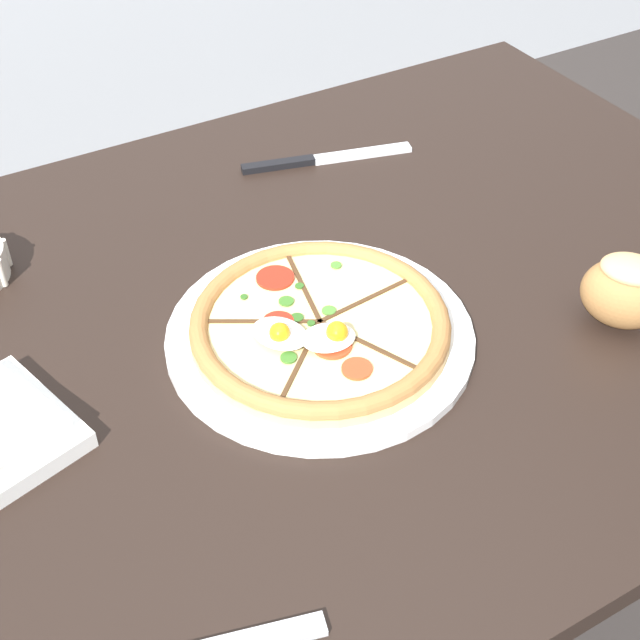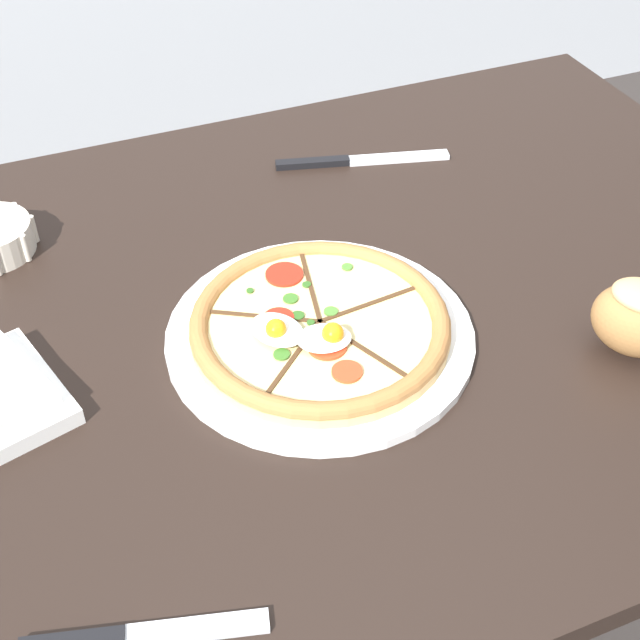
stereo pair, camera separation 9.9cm
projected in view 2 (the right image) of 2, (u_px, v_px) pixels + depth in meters
The scene contains 6 objects.
ground_plane at pixel (353, 614), 1.55m from camera, with size 12.00×12.00×0.00m, color #2D2826.
dining_table at pixel (365, 351), 1.14m from camera, with size 1.21×0.94×0.73m.
pizza at pixel (320, 328), 1.00m from camera, with size 0.35×0.35×0.05m.
bread_piece_near at pixel (638, 317), 0.97m from camera, with size 0.12×0.12×0.09m.
knife_main at pixel (360, 160), 1.29m from camera, with size 0.25×0.08×0.01m.
knife_spare at pixel (142, 635), 0.73m from camera, with size 0.20×0.07×0.01m.
Camera 2 is at (-0.37, -0.74, 1.41)m, focal length 50.00 mm.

